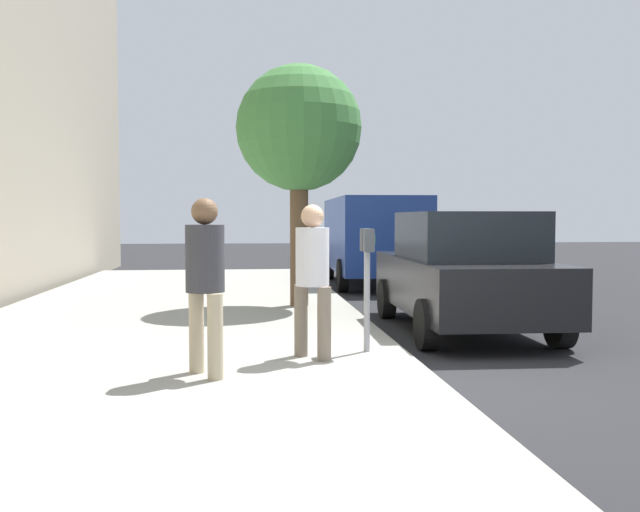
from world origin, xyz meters
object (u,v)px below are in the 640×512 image
(pedestrian_bystander, at_px, (205,272))
(parked_van_far, at_px, (373,235))
(pedestrian_at_meter, at_px, (312,270))
(street_tree, at_px, (299,131))
(parking_meter, at_px, (367,263))
(parked_sedan_near, at_px, (463,272))

(pedestrian_bystander, bearing_deg, parked_van_far, 39.46)
(pedestrian_at_meter, height_order, street_tree, street_tree)
(parking_meter, bearing_deg, parked_sedan_near, -40.77)
(parked_sedan_near, height_order, parked_van_far, parked_van_far)
(parked_van_far, distance_m, street_tree, 5.98)
(pedestrian_at_meter, bearing_deg, pedestrian_bystander, 174.86)
(pedestrian_at_meter, xyz_separation_m, parked_van_far, (9.78, -2.48, 0.13))
(pedestrian_bystander, distance_m, street_tree, 5.85)
(street_tree, bearing_deg, parked_sedan_near, -133.69)
(parked_sedan_near, bearing_deg, parked_van_far, -0.01)
(parking_meter, bearing_deg, pedestrian_bystander, 120.77)
(pedestrian_bystander, relative_size, parked_van_far, 0.33)
(parking_meter, relative_size, pedestrian_bystander, 0.82)
(parked_van_far, bearing_deg, pedestrian_bystander, 161.15)
(pedestrian_at_meter, bearing_deg, street_tree, 49.09)
(parking_meter, distance_m, street_tree, 4.74)
(pedestrian_at_meter, bearing_deg, parked_sedan_near, 6.28)
(pedestrian_bystander, bearing_deg, pedestrian_at_meter, 1.42)
(pedestrian_bystander, bearing_deg, parked_sedan_near, 9.70)
(parked_sedan_near, xyz_separation_m, street_tree, (2.16, 2.26, 2.30))
(parked_sedan_near, bearing_deg, pedestrian_bystander, 131.39)
(pedestrian_at_meter, distance_m, street_tree, 5.05)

